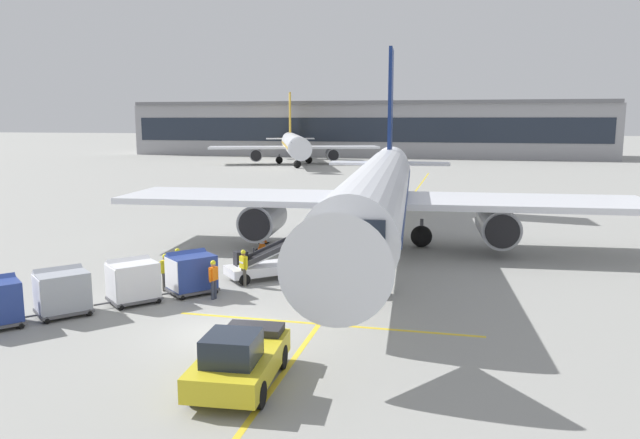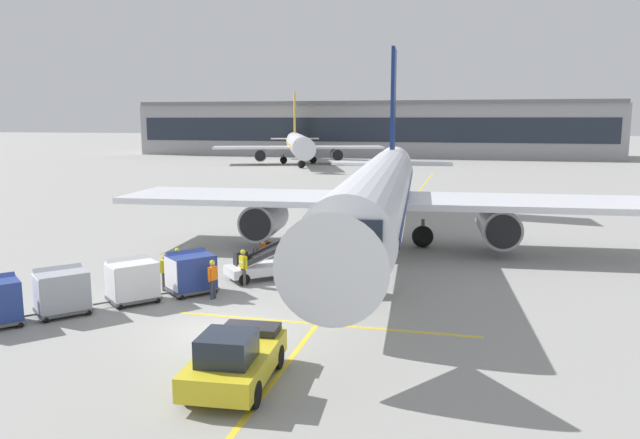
# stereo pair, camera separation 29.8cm
# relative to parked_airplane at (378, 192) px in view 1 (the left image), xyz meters

# --- Properties ---
(ground_plane) EXTENTS (600.00, 600.00, 0.00)m
(ground_plane) POSITION_rel_parked_airplane_xyz_m (-3.52, -16.28, -3.45)
(ground_plane) COLOR gray
(parked_airplane) EXTENTS (31.68, 40.82, 13.67)m
(parked_airplane) POSITION_rel_parked_airplane_xyz_m (0.00, 0.00, 0.00)
(parked_airplane) COLOR silver
(parked_airplane) RESTS_ON ground
(belt_loader) EXTENTS (4.92, 4.57, 2.57)m
(belt_loader) POSITION_rel_parked_airplane_xyz_m (-4.33, -8.39, -2.64)
(belt_loader) COLOR silver
(belt_loader) RESTS_ON ground
(baggage_cart_lead) EXTENTS (2.52, 2.59, 1.91)m
(baggage_cart_lead) POSITION_rel_parked_airplane_xyz_m (-6.77, -11.78, -2.45)
(baggage_cart_lead) COLOR #515156
(baggage_cart_lead) RESTS_ON ground
(baggage_cart_second) EXTENTS (2.52, 2.59, 1.91)m
(baggage_cart_second) POSITION_rel_parked_airplane_xyz_m (-8.58, -13.68, -2.45)
(baggage_cart_second) COLOR #515156
(baggage_cart_second) RESTS_ON ground
(baggage_cart_third) EXTENTS (2.52, 2.59, 1.91)m
(baggage_cart_third) POSITION_rel_parked_airplane_xyz_m (-10.45, -15.87, -2.45)
(baggage_cart_third) COLOR #515156
(baggage_cart_third) RESTS_ON ground
(pushback_tug) EXTENTS (2.41, 4.54, 1.83)m
(pushback_tug) POSITION_rel_parked_airplane_xyz_m (-1.17, -20.46, -2.62)
(pushback_tug) COLOR gold
(pushback_tug) RESTS_ON ground
(ground_crew_by_loader) EXTENTS (0.46, 0.42, 1.74)m
(ground_crew_by_loader) POSITION_rel_parked_airplane_xyz_m (-8.10, -10.41, -2.45)
(ground_crew_by_loader) COLOR black
(ground_crew_by_loader) RESTS_ON ground
(ground_crew_by_carts) EXTENTS (0.32, 0.56, 1.74)m
(ground_crew_by_carts) POSITION_rel_parked_airplane_xyz_m (-5.43, -12.37, -2.45)
(ground_crew_by_carts) COLOR #333847
(ground_crew_by_carts) RESTS_ON ground
(ground_crew_marshaller) EXTENTS (0.55, 0.34, 1.74)m
(ground_crew_marshaller) POSITION_rel_parked_airplane_xyz_m (-8.08, -11.70, -2.45)
(ground_crew_marshaller) COLOR #514C42
(ground_crew_marshaller) RESTS_ON ground
(ground_crew_wingwalker) EXTENTS (0.47, 0.42, 1.74)m
(ground_crew_wingwalker) POSITION_rel_parked_airplane_xyz_m (-4.92, -10.02, -2.45)
(ground_crew_wingwalker) COLOR #514C42
(ground_crew_wingwalker) RESTS_ON ground
(safety_cone_engine_keepout) EXTENTS (0.56, 0.56, 0.64)m
(safety_cone_engine_keepout) POSITION_rel_parked_airplane_xyz_m (-7.22, -0.23, -3.14)
(safety_cone_engine_keepout) COLOR black
(safety_cone_engine_keepout) RESTS_ON ground
(safety_cone_wingtip) EXTENTS (0.69, 0.69, 0.78)m
(safety_cone_wingtip) POSITION_rel_parked_airplane_xyz_m (-6.69, -2.12, -3.07)
(safety_cone_wingtip) COLOR black
(safety_cone_wingtip) RESTS_ON ground
(apron_guidance_line_lead_in) EXTENTS (0.20, 110.00, 0.01)m
(apron_guidance_line_lead_in) POSITION_rel_parked_airplane_xyz_m (-0.16, -0.75, -3.44)
(apron_guidance_line_lead_in) COLOR yellow
(apron_guidance_line_lead_in) RESTS_ON ground
(apron_guidance_line_stop_bar) EXTENTS (12.00, 0.20, 0.01)m
(apron_guidance_line_stop_bar) POSITION_rel_parked_airplane_xyz_m (0.06, -14.53, -3.44)
(apron_guidance_line_stop_bar) COLOR yellow
(apron_guidance_line_stop_bar) RESTS_ON ground
(terminal_building) EXTENTS (100.45, 21.68, 11.55)m
(terminal_building) POSITION_rel_parked_airplane_xyz_m (-16.70, 98.65, 2.28)
(terminal_building) COLOR #939399
(terminal_building) RESTS_ON ground
(distant_airplane) EXTENTS (30.01, 37.85, 13.08)m
(distant_airplane) POSITION_rel_parked_airplane_xyz_m (-24.50, 68.06, -0.08)
(distant_airplane) COLOR silver
(distant_airplane) RESTS_ON ground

